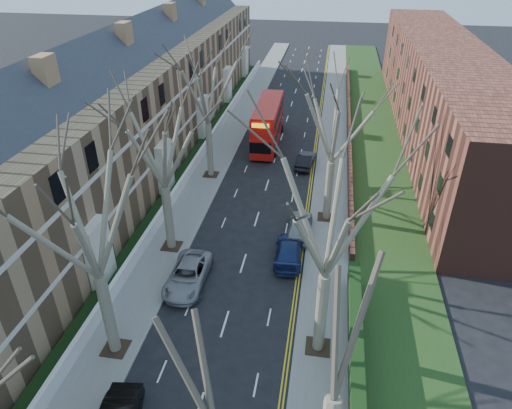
% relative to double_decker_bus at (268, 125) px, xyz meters
% --- Properties ---
extents(pavement_left, '(3.00, 102.00, 0.12)m').
position_rel_double_decker_bus_xyz_m(pavement_left, '(-4.64, 2.17, -2.17)').
color(pavement_left, slate).
rests_on(pavement_left, ground).
extents(pavement_right, '(3.00, 102.00, 0.12)m').
position_rel_double_decker_bus_xyz_m(pavement_right, '(7.36, 2.17, -2.17)').
color(pavement_right, slate).
rests_on(pavement_right, ground).
extents(terrace_left, '(9.70, 78.00, 13.60)m').
position_rel_double_decker_bus_xyz_m(terrace_left, '(-12.28, -5.83, 3.30)').
color(terrace_left, '#9B744F').
rests_on(terrace_left, ground).
extents(flats_right, '(13.97, 54.00, 10.00)m').
position_rel_double_decker_bus_xyz_m(flats_right, '(18.82, 6.17, 2.75)').
color(flats_right, brown).
rests_on(flats_right, ground).
extents(front_wall_left, '(0.30, 78.00, 1.00)m').
position_rel_double_decker_bus_xyz_m(front_wall_left, '(-6.29, -5.83, -1.61)').
color(front_wall_left, white).
rests_on(front_wall_left, ground).
extents(grass_verge_right, '(6.00, 102.00, 0.06)m').
position_rel_double_decker_bus_xyz_m(grass_verge_right, '(11.86, 2.17, -2.08)').
color(grass_verge_right, '#1F3B15').
rests_on(grass_verge_right, ground).
extents(tree_left_mid, '(10.50, 10.50, 14.71)m').
position_rel_double_decker_bus_xyz_m(tree_left_mid, '(-4.34, -30.83, 7.33)').
color(tree_left_mid, '#776D55').
rests_on(tree_left_mid, ground).
extents(tree_left_far, '(10.15, 10.15, 14.22)m').
position_rel_double_decker_bus_xyz_m(tree_left_far, '(-4.34, -20.83, 7.01)').
color(tree_left_far, '#776D55').
rests_on(tree_left_far, ground).
extents(tree_left_dist, '(10.50, 10.50, 14.71)m').
position_rel_double_decker_bus_xyz_m(tree_left_dist, '(-4.34, -8.83, 7.33)').
color(tree_left_dist, '#776D55').
rests_on(tree_left_dist, ground).
extents(tree_right_mid, '(10.50, 10.50, 14.71)m').
position_rel_double_decker_bus_xyz_m(tree_right_mid, '(7.06, -28.83, 7.33)').
color(tree_right_mid, '#776D55').
rests_on(tree_right_mid, ground).
extents(tree_right_far, '(10.15, 10.15, 14.22)m').
position_rel_double_decker_bus_xyz_m(tree_right_far, '(7.06, -14.83, 7.01)').
color(tree_right_far, '#776D55').
rests_on(tree_right_far, ground).
extents(double_decker_bus, '(2.90, 10.88, 4.54)m').
position_rel_double_decker_bus_xyz_m(double_decker_bus, '(0.00, 0.00, 0.00)').
color(double_decker_bus, red).
rests_on(double_decker_bus, ground).
extents(car_left_far, '(2.47, 5.28, 1.46)m').
position_rel_double_decker_bus_xyz_m(car_left_far, '(-1.88, -24.60, -1.50)').
color(car_left_far, gray).
rests_on(car_left_far, ground).
extents(car_right_near, '(2.13, 4.96, 1.42)m').
position_rel_double_decker_bus_xyz_m(car_right_near, '(4.54, -20.74, -1.52)').
color(car_right_near, navy).
rests_on(car_right_near, ground).
extents(car_right_mid, '(1.86, 4.62, 1.57)m').
position_rel_double_decker_bus_xyz_m(car_right_mid, '(5.06, -17.43, -1.44)').
color(car_right_mid, gray).
rests_on(car_right_mid, ground).
extents(car_right_far, '(1.93, 4.36, 1.39)m').
position_rel_double_decker_bus_xyz_m(car_right_far, '(4.63, -5.22, -1.53)').
color(car_right_far, black).
rests_on(car_right_far, ground).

